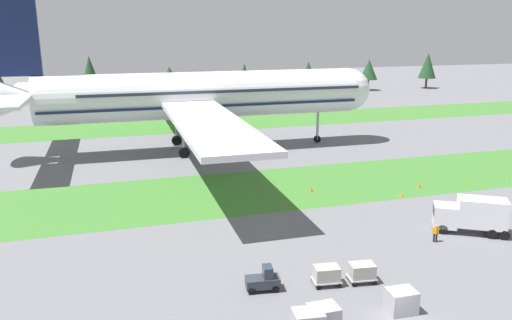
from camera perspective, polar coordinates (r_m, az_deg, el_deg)
grass_strip_near at (r=63.42m, az=0.84°, el=-3.27°), size 320.00×16.57×0.01m
grass_strip_far at (r=106.04m, az=-6.56°, el=4.04°), size 320.00×16.57×0.01m
airliner at (r=81.92m, az=-6.91°, el=7.26°), size 61.27×75.62×25.22m
baggage_tug at (r=40.00m, az=0.86°, el=-13.38°), size 2.75×1.63×1.97m
cargo_dolly_lead at (r=41.04m, az=7.95°, el=-12.59°), size 2.38×1.77×1.55m
cargo_dolly_second at (r=41.92m, az=11.83°, el=-12.15°), size 2.38×1.77×1.55m
catering_truck at (r=54.00m, az=23.10°, el=-5.62°), size 7.13×5.60×3.58m
ground_crew_marshaller at (r=50.94m, az=19.56°, el=-7.70°), size 0.44×0.41×1.74m
uld_container_1 at (r=35.74m, az=7.57°, el=-17.18°), size 2.01×1.62×1.71m
uld_container_2 at (r=38.70m, az=16.01°, el=-15.00°), size 2.06×1.67×1.68m
taxiway_marker_0 at (r=63.12m, az=16.05°, el=-3.74°), size 0.44×0.44×0.47m
taxiway_marker_1 at (r=67.08m, az=17.89°, el=-2.71°), size 0.44×0.44×0.63m
taxiway_marker_2 at (r=62.57m, az=6.23°, el=-3.29°), size 0.44×0.44×0.69m
distant_tree_line at (r=145.75m, az=-7.76°, el=9.55°), size 172.41×9.51×12.02m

